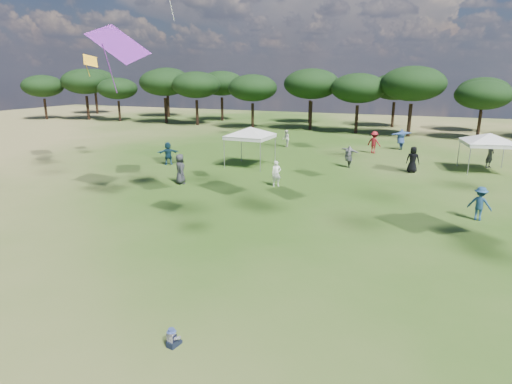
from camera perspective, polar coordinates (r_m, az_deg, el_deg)
tree_line at (r=53.66m, az=19.37°, el=13.26°), size 108.78×17.63×7.77m
tent_left at (r=31.76m, az=-0.79°, el=8.45°), size 6.17×6.17×3.24m
tent_right at (r=34.10m, az=28.75°, el=6.70°), size 6.44×6.44×3.03m
toddler at (r=11.61m, az=-11.08°, el=-18.62°), size 0.37×0.40×0.52m
festival_crowd at (r=33.16m, az=14.12°, el=4.93°), size 28.82×20.63×1.91m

